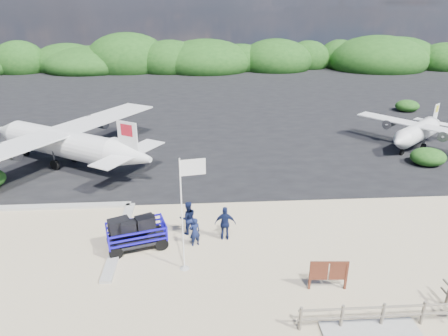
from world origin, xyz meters
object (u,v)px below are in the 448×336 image
at_px(signboard, 327,289).
at_px(crew_b, 188,218).
at_px(flagpole, 184,268).
at_px(crew_a, 195,232).
at_px(aircraft_small, 113,104).
at_px(baggage_cart, 138,247).
at_px(crew_c, 225,223).
at_px(aircraft_large, 349,116).

relative_size(signboard, crew_b, 0.94).
distance_m(flagpole, signboard, 6.14).
distance_m(crew_a, crew_b, 1.18).
bearing_deg(aircraft_small, baggage_cart, 63.53).
xyz_separation_m(crew_a, crew_c, (1.49, 0.46, 0.14)).
xyz_separation_m(crew_a, crew_b, (-0.35, 1.12, 0.14)).
xyz_separation_m(signboard, crew_a, (-5.41, 3.55, 0.74)).
bearing_deg(signboard, aircraft_small, 117.95).
distance_m(signboard, crew_a, 6.51).
height_order(flagpole, crew_b, flagpole).
height_order(crew_a, aircraft_small, crew_a).
bearing_deg(aircraft_small, crew_b, 68.51).
bearing_deg(aircraft_small, crew_c, 71.36).
bearing_deg(crew_c, aircraft_small, -63.79).
bearing_deg(crew_a, aircraft_small, -93.65).
bearing_deg(aircraft_small, flagpole, 66.72).
bearing_deg(crew_b, crew_a, 92.92).
bearing_deg(aircraft_large, aircraft_small, 16.87).
relative_size(signboard, crew_c, 0.94).
distance_m(baggage_cart, crew_b, 2.80).
bearing_deg(crew_a, flagpole, 53.68).
relative_size(crew_b, aircraft_small, 0.22).
relative_size(crew_a, crew_c, 0.84).
relative_size(crew_a, aircraft_large, 0.09).
bearing_deg(aircraft_large, crew_b, 84.86).
relative_size(baggage_cart, crew_b, 1.67).
relative_size(flagpole, crew_b, 2.95).
height_order(crew_b, crew_c, crew_b).
height_order(baggage_cart, signboard, baggage_cart).
xyz_separation_m(signboard, aircraft_large, (10.50, 26.40, 0.00)).
height_order(flagpole, crew_a, flagpole).
bearing_deg(crew_a, aircraft_large, -146.44).
bearing_deg(crew_a, signboard, 125.09).
height_order(baggage_cart, flagpole, flagpole).
distance_m(crew_c, aircraft_small, 31.16).
bearing_deg(flagpole, baggage_cart, 141.75).
distance_m(baggage_cart, crew_c, 4.36).
distance_m(crew_b, crew_c, 1.95).
bearing_deg(crew_c, flagpole, 54.42).
bearing_deg(signboard, crew_a, 150.29).
relative_size(crew_c, aircraft_small, 0.22).
bearing_deg(aircraft_small, aircraft_large, 125.76).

